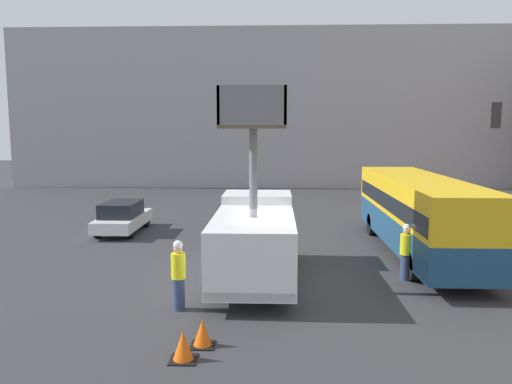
{
  "coord_description": "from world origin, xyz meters",
  "views": [
    {
      "loc": [
        -0.25,
        -14.75,
        4.83
      ],
      "look_at": [
        -0.89,
        1.69,
        2.73
      ],
      "focal_mm": 35.0,
      "sensor_mm": 36.0,
      "label": 1
    }
  ],
  "objects": [
    {
      "name": "ground_plane",
      "position": [
        0.0,
        0.0,
        0.0
      ],
      "size": [
        120.0,
        120.0,
        0.0
      ],
      "primitive_type": "plane",
      "color": "#333335"
    },
    {
      "name": "building_backdrop_far",
      "position": [
        0.0,
        30.52,
        6.42
      ],
      "size": [
        44.0,
        10.0,
        12.84
      ],
      "color": "#9E9EA3",
      "rests_on": "ground_plane"
    },
    {
      "name": "utility_truck",
      "position": [
        -0.89,
        0.77,
        1.48
      ],
      "size": [
        2.41,
        6.64,
        5.97
      ],
      "color": "white",
      "rests_on": "ground_plane"
    },
    {
      "name": "city_bus",
      "position": [
        5.26,
        4.37,
        1.74
      ],
      "size": [
        2.49,
        11.07,
        2.96
      ],
      "rotation": [
        0.0,
        0.0,
        1.56
      ],
      "color": "navy",
      "rests_on": "ground_plane"
    },
    {
      "name": "road_worker_near_truck",
      "position": [
        -2.81,
        -1.97,
        0.96
      ],
      "size": [
        0.38,
        0.38,
        1.9
      ],
      "rotation": [
        0.0,
        0.0,
        1.68
      ],
      "color": "navy",
      "rests_on": "ground_plane"
    },
    {
      "name": "road_worker_directing",
      "position": [
        3.94,
        0.96,
        0.91
      ],
      "size": [
        0.38,
        0.38,
        1.82
      ],
      "rotation": [
        0.0,
        0.0,
        3.83
      ],
      "color": "navy",
      "rests_on": "ground_plane"
    },
    {
      "name": "traffic_cone_near_truck",
      "position": [
        -2.16,
        -4.89,
        0.3
      ],
      "size": [
        0.56,
        0.56,
        0.64
      ],
      "color": "black",
      "rests_on": "ground_plane"
    },
    {
      "name": "traffic_cone_mid_road",
      "position": [
        -1.85,
        -4.18,
        0.29
      ],
      "size": [
        0.54,
        0.54,
        0.61
      ],
      "color": "black",
      "rests_on": "ground_plane"
    },
    {
      "name": "parked_car_curbside",
      "position": [
        -7.36,
        7.89,
        0.74
      ],
      "size": [
        1.73,
        4.25,
        1.46
      ],
      "color": "silver",
      "rests_on": "ground_plane"
    }
  ]
}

